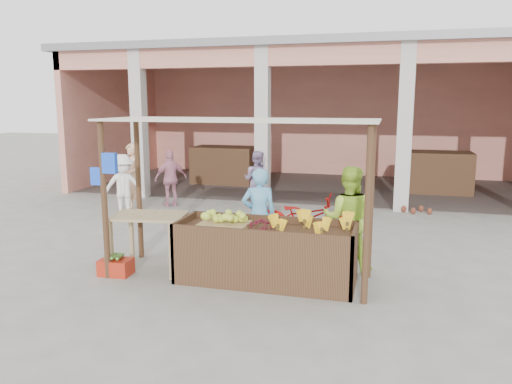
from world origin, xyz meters
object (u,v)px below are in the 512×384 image
(vendor_blue, at_px, (259,212))
(fruit_stall, at_px, (266,256))
(red_crate, at_px, (116,267))
(vendor_green, at_px, (348,216))
(side_table, at_px, (150,223))
(motorcycle, at_px, (303,217))

(vendor_blue, bearing_deg, fruit_stall, 90.11)
(red_crate, bearing_deg, fruit_stall, 4.93)
(red_crate, height_order, vendor_green, vendor_green)
(vendor_green, bearing_deg, side_table, 16.95)
(vendor_green, bearing_deg, motorcycle, -53.68)
(red_crate, distance_m, vendor_blue, 2.41)
(motorcycle, bearing_deg, side_table, 138.34)
(fruit_stall, bearing_deg, motorcycle, 85.64)
(side_table, relative_size, vendor_green, 0.69)
(side_table, bearing_deg, red_crate, -148.61)
(vendor_blue, relative_size, motorcycle, 0.90)
(red_crate, bearing_deg, motorcycle, 43.04)
(fruit_stall, height_order, side_table, side_table)
(side_table, height_order, motorcycle, motorcycle)
(side_table, bearing_deg, vendor_blue, 20.07)
(vendor_blue, bearing_deg, motorcycle, -132.14)
(fruit_stall, relative_size, side_table, 2.14)
(fruit_stall, bearing_deg, vendor_blue, 110.69)
(fruit_stall, bearing_deg, side_table, 178.56)
(fruit_stall, xyz_separation_m, vendor_green, (1.11, 0.84, 0.47))
(side_table, bearing_deg, fruit_stall, -10.88)
(vendor_blue, relative_size, vendor_green, 0.96)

